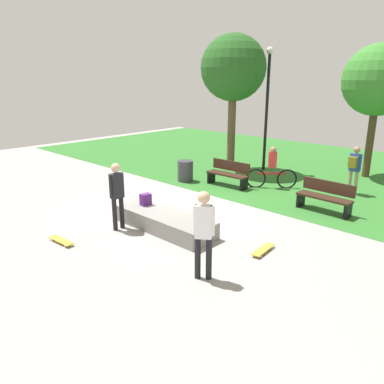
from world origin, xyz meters
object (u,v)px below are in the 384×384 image
object	(u,v)px
skateboard_spare	(263,250)
pedestrian_with_backpack	(354,166)
park_bench_near_lamppost	(228,173)
lamp_post	(267,99)
skater_watching	(204,228)
tree_broad_elm	(233,69)
cyclist_on_bicycle	(272,171)
concrete_ledge	(164,221)
skateboard_by_ledge	(61,241)
tree_tall_oak	(378,81)
park_bench_by_oak	(325,196)
backpack_on_ledge	(146,199)
skater_performing_trick	(117,191)
trash_bin	(185,171)

from	to	relation	value
skateboard_spare	pedestrian_with_backpack	world-z (taller)	pedestrian_with_backpack
park_bench_near_lamppost	lamp_post	xyz separation A→B (m)	(-0.45, 3.02, 2.47)
skater_watching	tree_broad_elm	size ratio (longest dim) A/B	0.33
lamp_post	cyclist_on_bicycle	world-z (taller)	lamp_post
concrete_ledge	skater_watching	bearing A→B (deg)	-26.11
skateboard_by_ledge	tree_broad_elm	size ratio (longest dim) A/B	0.15
tree_tall_oak	tree_broad_elm	distance (m)	5.46
skateboard_spare	park_bench_by_oak	bearing A→B (deg)	93.23
backpack_on_ledge	cyclist_on_bicycle	size ratio (longest dim) A/B	0.21
park_bench_by_oak	tree_tall_oak	distance (m)	6.04
park_bench_near_lamppost	tree_tall_oak	distance (m)	6.62
skateboard_spare	park_bench_near_lamppost	size ratio (longest dim) A/B	0.51
concrete_ledge	cyclist_on_bicycle	size ratio (longest dim) A/B	1.93
skateboard_spare	park_bench_near_lamppost	distance (m)	5.48
skateboard_spare	park_bench_near_lamppost	xyz separation A→B (m)	(-3.96, 3.77, 0.42)
concrete_ledge	skater_watching	world-z (taller)	skater_watching
park_bench_near_lamppost	lamp_post	bearing A→B (deg)	98.52
skater_watching	lamp_post	distance (m)	9.74
concrete_ledge	park_bench_near_lamppost	bearing A→B (deg)	106.95
skateboard_by_ledge	skateboard_spare	world-z (taller)	same
park_bench_by_oak	park_bench_near_lamppost	xyz separation A→B (m)	(-3.76, 0.22, 0.00)
park_bench_by_oak	lamp_post	xyz separation A→B (m)	(-4.21, 3.24, 2.47)
tree_tall_oak	skater_performing_trick	bearing A→B (deg)	-105.05
skateboard_spare	park_bench_near_lamppost	bearing A→B (deg)	136.46
skater_watching	tree_broad_elm	xyz separation A→B (m)	(-5.27, 7.66, 3.06)
concrete_ledge	skateboard_spare	distance (m)	2.70
park_bench_by_oak	skater_performing_trick	bearing A→B (deg)	-123.73
skater_performing_trick	skateboard_spare	bearing A→B (deg)	22.01
tree_tall_oak	skater_watching	bearing A→B (deg)	-86.77
park_bench_near_lamppost	tree_broad_elm	world-z (taller)	tree_broad_elm
concrete_ledge	skateboard_by_ledge	distance (m)	2.57
trash_bin	skater_performing_trick	bearing A→B (deg)	-65.87
tree_broad_elm	trash_bin	xyz separation A→B (m)	(-0.09, -2.68, -3.73)
skateboard_by_ledge	lamp_post	xyz separation A→B (m)	(-0.62, 9.69, 2.89)
skateboard_by_ledge	park_bench_near_lamppost	bearing A→B (deg)	91.40
pedestrian_with_backpack	park_bench_near_lamppost	bearing A→B (deg)	-149.65
skater_watching	pedestrian_with_backpack	world-z (taller)	skater_watching
concrete_ledge	tree_broad_elm	xyz separation A→B (m)	(-2.87, 6.49, 3.91)
skateboard_by_ledge	pedestrian_with_backpack	size ratio (longest dim) A/B	0.50
backpack_on_ledge	park_bench_near_lamppost	distance (m)	4.30
concrete_ledge	park_bench_near_lamppost	world-z (taller)	park_bench_near_lamppost
park_bench_near_lamppost	skateboard_spare	bearing A→B (deg)	-43.54
skater_performing_trick	cyclist_on_bicycle	world-z (taller)	skater_performing_trick
skater_performing_trick	park_bench_by_oak	distance (m)	6.00
lamp_post	cyclist_on_bicycle	xyz separation A→B (m)	(1.71, -2.14, -2.32)
skateboard_by_ledge	tree_tall_oak	size ratio (longest dim) A/B	0.16
skater_watching	skateboard_by_ledge	bearing A→B (deg)	-162.76
concrete_ledge	tree_tall_oak	world-z (taller)	tree_tall_oak
skater_performing_trick	park_bench_near_lamppost	bearing A→B (deg)	94.90
trash_bin	pedestrian_with_backpack	distance (m)	5.95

